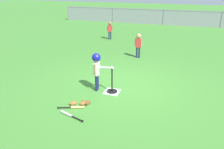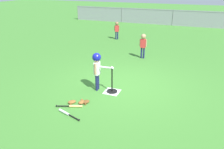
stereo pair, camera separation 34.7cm
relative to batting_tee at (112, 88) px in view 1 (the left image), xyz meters
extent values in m
plane|color=#3D7A2D|center=(0.20, 0.54, -0.12)|extent=(60.00, 60.00, 0.00)
cube|color=white|center=(0.00, 0.00, -0.11)|extent=(0.44, 0.44, 0.01)
cylinder|color=black|center=(0.00, 0.00, -0.11)|extent=(0.32, 0.32, 0.03)
cylinder|color=black|center=(0.00, 0.00, 0.26)|extent=(0.04, 0.04, 0.70)
cylinder|color=black|center=(0.00, 0.00, 0.60)|extent=(0.06, 0.06, 0.02)
sphere|color=white|center=(0.00, 0.00, 0.64)|extent=(0.07, 0.07, 0.07)
cylinder|color=#191E4C|center=(-0.46, 0.03, 0.13)|extent=(0.08, 0.08, 0.49)
cylinder|color=#191E4C|center=(-0.46, -0.08, 0.13)|extent=(0.08, 0.08, 0.49)
cube|color=white|center=(-0.46, -0.02, 0.56)|extent=(0.14, 0.23, 0.38)
cylinder|color=tan|center=(-0.47, 0.11, 0.59)|extent=(0.05, 0.05, 0.33)
cylinder|color=tan|center=(-0.45, -0.16, 0.59)|extent=(0.05, 0.05, 0.33)
sphere|color=tan|center=(-0.46, -0.02, 0.88)|extent=(0.22, 0.22, 0.22)
sphere|color=#141999|center=(-0.46, -0.02, 0.90)|extent=(0.25, 0.25, 0.25)
cylinder|color=silver|center=(-0.25, -0.01, 0.62)|extent=(0.60, 0.09, 0.06)
cylinder|color=#191E4C|center=(0.10, 3.41, 0.11)|extent=(0.07, 0.07, 0.46)
cylinder|color=#191E4C|center=(0.00, 3.41, 0.11)|extent=(0.07, 0.07, 0.46)
cube|color=red|center=(0.05, 3.41, 0.53)|extent=(0.21, 0.13, 0.36)
cylinder|color=tan|center=(0.18, 3.41, 0.55)|extent=(0.05, 0.05, 0.31)
cylinder|color=tan|center=(-0.08, 3.41, 0.55)|extent=(0.05, 0.05, 0.31)
sphere|color=tan|center=(0.05, 3.41, 0.82)|extent=(0.21, 0.21, 0.21)
cylinder|color=#191E4C|center=(-2.10, 6.22, 0.10)|extent=(0.07, 0.07, 0.44)
cylinder|color=#191E4C|center=(-2.19, 6.19, 0.10)|extent=(0.07, 0.07, 0.44)
cube|color=red|center=(-2.14, 6.20, 0.49)|extent=(0.22, 0.17, 0.34)
cylinder|color=#8C6647|center=(-2.03, 6.24, 0.51)|extent=(0.05, 0.05, 0.29)
cylinder|color=#8C6647|center=(-2.26, 6.16, 0.51)|extent=(0.05, 0.05, 0.29)
sphere|color=#8C6647|center=(-2.14, 6.20, 0.77)|extent=(0.19, 0.19, 0.19)
cylinder|color=silver|center=(-0.67, -1.52, -0.09)|extent=(0.36, 0.17, 0.06)
cylinder|color=black|center=(-0.33, -1.63, -0.09)|extent=(0.35, 0.14, 0.03)
cylinder|color=black|center=(-0.16, -1.68, -0.09)|extent=(0.03, 0.05, 0.05)
cylinder|color=#DBB266|center=(-0.55, -1.16, -0.09)|extent=(0.34, 0.17, 0.06)
cylinder|color=black|center=(-0.86, -1.28, -0.09)|extent=(0.33, 0.14, 0.03)
cylinder|color=black|center=(-1.02, -1.33, -0.09)|extent=(0.03, 0.05, 0.05)
ellipsoid|color=brown|center=(-0.75, -1.01, -0.08)|extent=(0.26, 0.27, 0.07)
cube|color=brown|center=(-0.74, -1.11, -0.08)|extent=(0.06, 0.06, 0.06)
ellipsoid|color=brown|center=(-0.42, -0.87, -0.08)|extent=(0.24, 0.27, 0.07)
cube|color=brown|center=(-0.38, -0.96, -0.08)|extent=(0.06, 0.06, 0.06)
ellipsoid|color=brown|center=(-0.50, -0.92, -0.08)|extent=(0.22, 0.26, 0.07)
cube|color=brown|center=(-0.55, -0.84, -0.08)|extent=(0.05, 0.06, 0.06)
cylinder|color=slate|center=(-7.80, 11.84, 0.46)|extent=(0.06, 0.06, 1.15)
cylinder|color=slate|center=(-3.80, 11.84, 0.46)|extent=(0.06, 0.06, 1.15)
cylinder|color=slate|center=(0.20, 11.84, 0.46)|extent=(0.06, 0.06, 1.15)
cylinder|color=slate|center=(4.20, 11.84, 0.46)|extent=(0.06, 0.06, 1.15)
cube|color=gray|center=(0.20, 11.84, 0.97)|extent=(16.00, 0.03, 0.03)
cube|color=gray|center=(0.20, 11.84, 0.46)|extent=(16.00, 0.01, 1.15)
camera|label=1|loc=(1.81, -5.57, 2.86)|focal=35.63mm
camera|label=2|loc=(2.14, -5.45, 2.86)|focal=35.63mm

